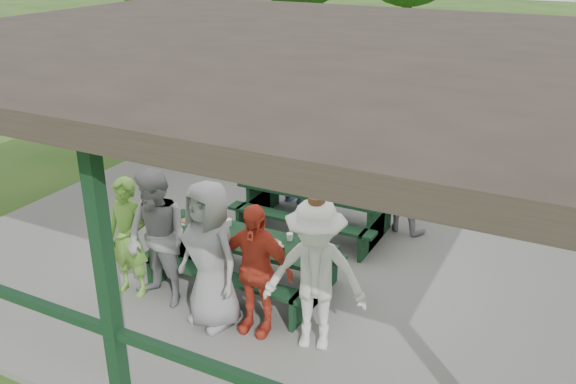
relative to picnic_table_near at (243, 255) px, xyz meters
The scene contains 16 objects.
ground 1.33m from the picnic_table_near, 85.60° to the left, with size 90.00×90.00×0.00m, color #284E18.
concrete_slab 1.31m from the picnic_table_near, 85.60° to the left, with size 10.00×8.00×0.10m, color slate.
pavilion_structure 2.86m from the picnic_table_near, 85.60° to the left, with size 10.60×8.60×3.24m.
picnic_table_near is the anchor object (origin of this frame).
picnic_table_far 2.01m from the picnic_table_near, 85.73° to the left, with size 2.48×1.39×0.75m.
table_setting 0.31m from the picnic_table_near, 82.45° to the left, with size 2.33×0.45×0.10m.
contestant_green 1.55m from the picnic_table_near, 145.82° to the right, with size 0.61×0.40×1.66m, color #6CAA3B.
contestant_grey_left 1.22m from the picnic_table_near, 131.43° to the right, with size 0.90×0.70×1.85m, color gray.
contestant_grey_mid 1.06m from the picnic_table_near, 82.85° to the right, with size 0.93×0.60×1.90m, color gray.
contestant_red 1.12m from the picnic_table_near, 50.78° to the right, with size 0.99×0.41×1.69m, color red.
contestant_white_fedora 1.70m from the picnic_table_near, 28.28° to the right, with size 1.35×0.99×1.92m.
spectator_lblue 2.95m from the picnic_table_near, 101.85° to the left, with size 1.37×0.44×1.48m, color #839ACB.
spectator_blue 3.57m from the picnic_table_near, 111.96° to the left, with size 0.62×0.41×1.70m, color teal.
spectator_grey 3.10m from the picnic_table_near, 61.93° to the left, with size 0.77×0.60×1.59m, color #949496.
pickup_truck 9.84m from the picnic_table_near, 75.71° to the left, with size 2.36×5.12×1.42m, color silver.
farm_trailer 10.70m from the picnic_table_near, 108.06° to the left, with size 3.53×1.76×1.23m.
Camera 1 is at (3.83, -7.45, 4.61)m, focal length 38.00 mm.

